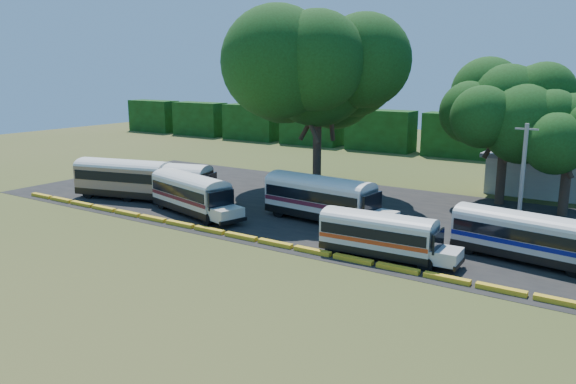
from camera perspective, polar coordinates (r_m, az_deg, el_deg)
The scene contains 14 objects.
ground at distance 38.94m, azimuth -3.97°, elevation -5.45°, with size 160.00×160.00×0.00m, color #344918.
asphalt_strip at distance 48.17m, azimuth 5.69°, elevation -1.99°, with size 64.00×24.00×0.02m, color black.
curb at distance 39.65m, azimuth -3.09°, elevation -4.89°, with size 53.70×0.45×0.30m.
treeline_backdrop at distance 81.09m, azimuth 17.16°, elevation 5.51°, with size 130.00×4.00×6.00m.
bus_beige at distance 54.43m, azimuth -16.11°, elevation 1.53°, with size 11.60×5.41×3.70m.
bus_red at distance 52.39m, azimuth -12.30°, elevation 1.24°, with size 11.19×5.47×3.57m.
bus_cream_west at distance 47.39m, azimuth -9.74°, elevation 0.02°, with size 10.61×5.09×3.39m.
bus_cream_east at distance 44.52m, azimuth 3.46°, elevation -0.41°, with size 11.33×3.70×3.66m.
bus_white_red at distance 36.41m, azimuth 9.40°, elevation -4.11°, with size 9.10×2.66×2.96m.
bus_white_blue at distance 38.37m, azimuth 22.59°, elevation -3.88°, with size 9.85×3.61×3.16m.
tree_west at distance 52.69m, azimuth 3.06°, elevation 12.13°, with size 13.84×13.84×16.80m.
tree_center at distance 52.94m, azimuth 21.37°, elevation 8.42°, with size 9.03×9.03×12.40m.
tree_east at distance 50.89m, azimuth 26.87°, elevation 6.22°, with size 6.37×6.37×10.07m.
utility_pole at distance 44.72m, azimuth 22.71°, elevation 1.42°, with size 1.60×0.30×8.08m.
Camera 1 is at (22.66, -29.36, 11.89)m, focal length 35.00 mm.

